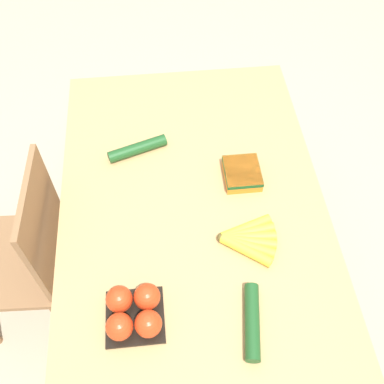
# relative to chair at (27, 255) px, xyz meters

# --- Properties ---
(ground_plane) EXTENTS (12.00, 12.00, 0.00)m
(ground_plane) POSITION_rel_chair_xyz_m (0.04, -0.67, -0.47)
(ground_plane) COLOR #B7A88E
(dining_table) EXTENTS (1.39, 0.96, 0.73)m
(dining_table) POSITION_rel_chair_xyz_m (0.04, -0.67, 0.17)
(dining_table) COLOR tan
(dining_table) RESTS_ON ground_plane
(chair) EXTENTS (0.44, 0.42, 0.91)m
(chair) POSITION_rel_chair_xyz_m (0.00, 0.00, 0.00)
(chair) COLOR #8E6642
(chair) RESTS_ON ground_plane
(banana_bunch) EXTENTS (0.20, 0.20, 0.04)m
(banana_bunch) POSITION_rel_chair_xyz_m (-0.17, -0.83, 0.27)
(banana_bunch) COLOR brown
(banana_bunch) RESTS_ON dining_table
(tomato_pack) EXTENTS (0.18, 0.18, 0.09)m
(tomato_pack) POSITION_rel_chair_xyz_m (-0.39, -0.45, 0.30)
(tomato_pack) COLOR black
(tomato_pack) RESTS_ON dining_table
(carrot_bag) EXTENTS (0.15, 0.13, 0.05)m
(carrot_bag) POSITION_rel_chair_xyz_m (0.11, -0.86, 0.28)
(carrot_bag) COLOR orange
(carrot_bag) RESTS_ON dining_table
(cucumber_near) EXTENTS (0.12, 0.24, 0.04)m
(cucumber_near) POSITION_rel_chair_xyz_m (0.27, -0.48, 0.28)
(cucumber_near) COLOR #1E5123
(cucumber_near) RESTS_ON dining_table
(cucumber_far) EXTENTS (0.24, 0.08, 0.04)m
(cucumber_far) POSITION_rel_chair_xyz_m (-0.45, -0.80, 0.28)
(cucumber_far) COLOR #1E5123
(cucumber_far) RESTS_ON dining_table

